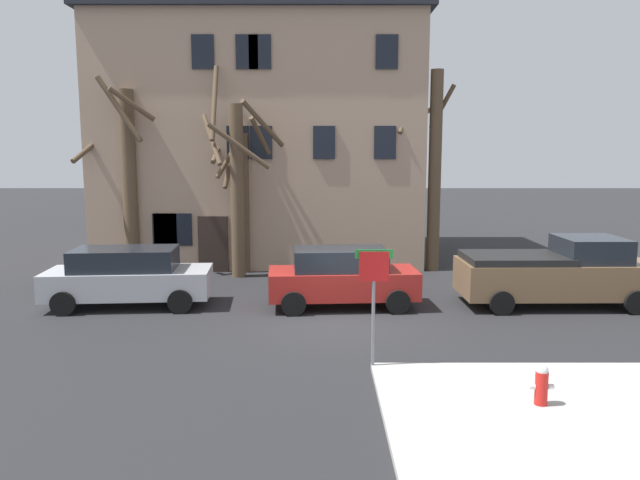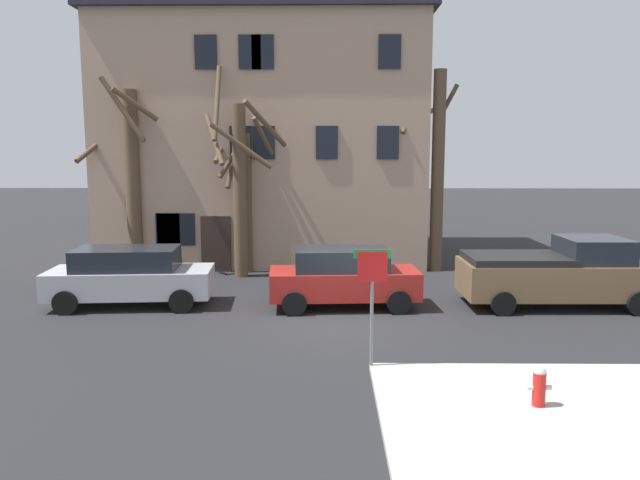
{
  "view_description": "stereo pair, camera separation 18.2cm",
  "coord_description": "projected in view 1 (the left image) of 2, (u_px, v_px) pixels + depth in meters",
  "views": [
    {
      "loc": [
        -0.32,
        -15.48,
        4.47
      ],
      "look_at": [
        -0.37,
        2.66,
        1.83
      ],
      "focal_mm": 34.13,
      "sensor_mm": 36.0,
      "label": 1
    },
    {
      "loc": [
        -0.14,
        -15.48,
        4.47
      ],
      "look_at": [
        -0.37,
        2.66,
        1.83
      ],
      "focal_mm": 34.13,
      "sensor_mm": 36.0,
      "label": 2
    }
  ],
  "objects": [
    {
      "name": "ground_plane",
      "position": [
        334.0,
        323.0,
        15.96
      ],
      "size": [
        120.0,
        120.0,
        0.0
      ],
      "primitive_type": "plane",
      "color": "#262628"
    },
    {
      "name": "bicycle_leaning",
      "position": [
        159.0,
        270.0,
        21.28
      ],
      "size": [
        1.69,
        0.55,
        1.03
      ],
      "color": "black",
      "rests_on": "ground_plane"
    },
    {
      "name": "building_main",
      "position": [
        266.0,
        116.0,
        26.05
      ],
      "size": [
        13.14,
        8.67,
        11.79
      ],
      "color": "tan",
      "rests_on": "ground_plane"
    },
    {
      "name": "tree_bare_far",
      "position": [
        244.0,
        194.0,
        22.51
      ],
      "size": [
        2.55,
        2.87,
        5.7
      ],
      "color": "brown",
      "rests_on": "ground_plane"
    },
    {
      "name": "tree_bare_end",
      "position": [
        435.0,
        165.0,
        22.65
      ],
      "size": [
        2.47,
        2.18,
        7.66
      ],
      "color": "brown",
      "rests_on": "ground_plane"
    },
    {
      "name": "car_silver_wagon",
      "position": [
        130.0,
        276.0,
        17.62
      ],
      "size": [
        4.78,
        2.33,
        1.71
      ],
      "color": "#B7BABF",
      "rests_on": "ground_plane"
    },
    {
      "name": "pickup_truck_brown",
      "position": [
        559.0,
        273.0,
        17.7
      ],
      "size": [
        5.53,
        2.38,
        2.02
      ],
      "color": "brown",
      "rests_on": "ground_plane"
    },
    {
      "name": "tree_bare_mid",
      "position": [
        238.0,
        180.0,
        21.42
      ],
      "size": [
        2.96,
        2.49,
        7.52
      ],
      "color": "brown",
      "rests_on": "ground_plane"
    },
    {
      "name": "car_red_wagon",
      "position": [
        343.0,
        277.0,
        17.51
      ],
      "size": [
        4.36,
        2.16,
        1.72
      ],
      "color": "#AD231E",
      "rests_on": "ground_plane"
    },
    {
      "name": "tree_bare_near",
      "position": [
        130.0,
        172.0,
        22.24
      ],
      "size": [
        3.03,
        2.98,
        7.08
      ],
      "color": "brown",
      "rests_on": "ground_plane"
    },
    {
      "name": "street_sign_pole",
      "position": [
        375.0,
        286.0,
        12.25
      ],
      "size": [
        0.76,
        0.07,
        2.53
      ],
      "color": "slate",
      "rests_on": "ground_plane"
    },
    {
      "name": "fire_hydrant",
      "position": [
        543.0,
        384.0,
        10.49
      ],
      "size": [
        0.42,
        0.22,
        0.71
      ],
      "color": "red",
      "rests_on": "sidewalk_slab"
    }
  ]
}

